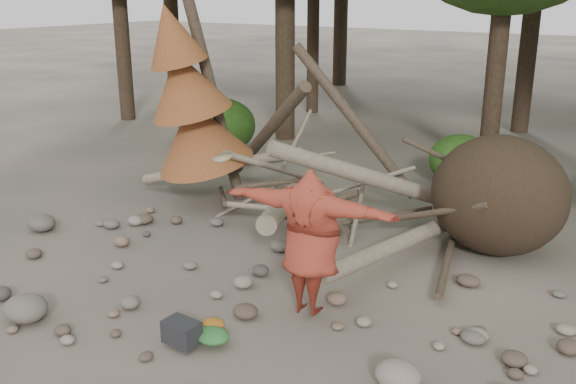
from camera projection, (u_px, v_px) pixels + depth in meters
The scene contains 12 objects.
ground at pixel (205, 315), 8.61m from camera, with size 120.00×120.00×0.00m, color #514C44.
deadfall_pile at pixel (462, 193), 10.65m from camera, with size 8.55×5.24×3.30m.
dead_conifer at pixel (191, 102), 12.29m from camera, with size 2.06×2.16×4.35m.
bush_left at pixel (222, 125), 17.01m from camera, with size 1.80×1.80×1.44m, color #224512.
bush_mid at pixel (460, 160), 14.24m from camera, with size 1.40×1.40×1.12m, color #2C5719.
frisbee_thrower at pixel (311, 242), 8.27m from camera, with size 3.04×0.85×1.97m.
backpack at pixel (182, 336), 7.80m from camera, with size 0.44×0.29×0.29m, color black.
cloth_green at pixel (213, 339), 7.86m from camera, with size 0.44×0.37×0.17m, color #2C6F2F.
cloth_orange at pixel (214, 327), 8.20m from camera, with size 0.30×0.25×0.11m, color #A15E1B.
boulder_front_left at pixel (26, 308), 8.42m from camera, with size 0.60×0.54×0.36m, color #6A6358.
boulder_mid_right at pixel (398, 375), 7.00m from camera, with size 0.52×0.47×0.31m, color gray.
boulder_mid_left at pixel (41, 223), 11.56m from camera, with size 0.52×0.47×0.31m, color #5C564D.
Camera 1 is at (5.16, -5.83, 4.19)m, focal length 40.00 mm.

